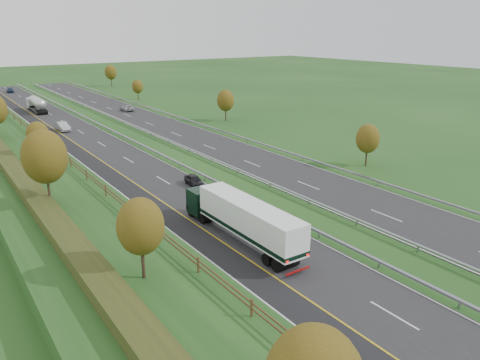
% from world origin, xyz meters
% --- Properties ---
extents(ground, '(400.00, 400.00, 0.00)m').
position_xyz_m(ground, '(8.00, 55.00, 0.00)').
color(ground, '#1C4318').
rests_on(ground, ground).
extents(near_carriageway, '(10.50, 200.00, 0.04)m').
position_xyz_m(near_carriageway, '(0.00, 60.00, 0.02)').
color(near_carriageway, black).
rests_on(near_carriageway, ground).
extents(far_carriageway, '(10.50, 200.00, 0.04)m').
position_xyz_m(far_carriageway, '(16.50, 60.00, 0.02)').
color(far_carriageway, black).
rests_on(far_carriageway, ground).
extents(hard_shoulder, '(3.00, 200.00, 0.04)m').
position_xyz_m(hard_shoulder, '(-3.75, 60.00, 0.02)').
color(hard_shoulder, black).
rests_on(hard_shoulder, ground).
extents(lane_markings, '(26.75, 200.00, 0.01)m').
position_xyz_m(lane_markings, '(6.40, 59.88, 0.05)').
color(lane_markings, silver).
rests_on(lane_markings, near_carriageway).
extents(embankment_left, '(12.00, 200.00, 2.00)m').
position_xyz_m(embankment_left, '(-13.00, 60.00, 1.00)').
color(embankment_left, '#1C4318').
rests_on(embankment_left, ground).
extents(fence_left, '(0.12, 189.06, 1.20)m').
position_xyz_m(fence_left, '(-8.50, 59.59, 2.73)').
color(fence_left, '#422B19').
rests_on(fence_left, embankment_left).
extents(median_barrier_near, '(0.32, 200.00, 0.71)m').
position_xyz_m(median_barrier_near, '(5.70, 60.00, 0.61)').
color(median_barrier_near, gray).
rests_on(median_barrier_near, ground).
extents(median_barrier_far, '(0.32, 200.00, 0.71)m').
position_xyz_m(median_barrier_far, '(10.80, 60.00, 0.61)').
color(median_barrier_far, gray).
rests_on(median_barrier_far, ground).
extents(outer_barrier_far, '(0.32, 200.00, 0.71)m').
position_xyz_m(outer_barrier_far, '(22.30, 60.00, 0.62)').
color(outer_barrier_far, gray).
rests_on(outer_barrier_far, ground).
extents(trees_left, '(6.64, 164.30, 7.66)m').
position_xyz_m(trees_left, '(-12.64, 56.63, 6.37)').
color(trees_left, '#2D2116').
rests_on(trees_left, embankment_left).
extents(trees_far, '(8.45, 118.60, 7.12)m').
position_xyz_m(trees_far, '(29.80, 89.21, 4.25)').
color(trees_far, '#2D2116').
rests_on(trees_far, ground).
extents(box_lorry, '(2.58, 16.28, 4.06)m').
position_xyz_m(box_lorry, '(-0.65, 14.41, 2.33)').
color(box_lorry, black).
rests_on(box_lorry, near_carriageway).
extents(road_tanker, '(2.40, 11.22, 3.46)m').
position_xyz_m(road_tanker, '(-0.39, 99.68, 1.86)').
color(road_tanker, silver).
rests_on(road_tanker, near_carriageway).
extents(car_dark_near, '(2.03, 3.99, 1.30)m').
position_xyz_m(car_dark_near, '(3.54, 30.95, 0.69)').
color(car_dark_near, black).
rests_on(car_dark_near, near_carriageway).
extents(car_silver_mid, '(2.01, 5.08, 1.64)m').
position_xyz_m(car_silver_mid, '(-1.24, 73.99, 0.86)').
color(car_silver_mid, '#AFAEB3').
rests_on(car_silver_mid, near_carriageway).
extents(car_small_far, '(2.16, 4.64, 1.31)m').
position_xyz_m(car_small_far, '(0.52, 141.48, 0.69)').
color(car_small_far, '#152442').
rests_on(car_small_far, near_carriageway).
extents(car_oncoming, '(2.22, 4.65, 1.28)m').
position_xyz_m(car_oncoming, '(17.45, 88.88, 0.68)').
color(car_oncoming, '#AAAAAF').
rests_on(car_oncoming, far_carriageway).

